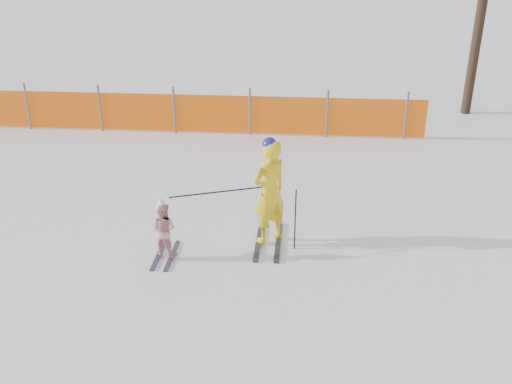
# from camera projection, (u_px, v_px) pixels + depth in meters

# --- Properties ---
(ground) EXTENTS (120.00, 120.00, 0.00)m
(ground) POSITION_uv_depth(u_px,v_px,m) (253.00, 260.00, 9.31)
(ground) COLOR white
(ground) RESTS_ON ground
(adult) EXTENTS (0.78, 1.41, 1.91)m
(adult) POSITION_uv_depth(u_px,v_px,m) (269.00, 192.00, 9.47)
(adult) COLOR black
(adult) RESTS_ON ground
(child) EXTENTS (0.53, 0.97, 1.11)m
(child) POSITION_uv_depth(u_px,v_px,m) (163.00, 229.00, 9.22)
(child) COLOR black
(child) RESTS_ON ground
(ski_poles) EXTENTS (2.02, 0.56, 1.09)m
(ski_poles) POSITION_uv_depth(u_px,v_px,m) (250.00, 204.00, 9.30)
(ski_poles) COLOR black
(ski_poles) RESTS_ON ground
(safety_fence) EXTENTS (16.55, 0.06, 1.25)m
(safety_fence) POSITION_uv_depth(u_px,v_px,m) (109.00, 111.00, 15.15)
(safety_fence) COLOR #595960
(safety_fence) RESTS_ON ground
(tree_trunks) EXTENTS (2.70, 3.14, 6.34)m
(tree_trunks) POSITION_uv_depth(u_px,v_px,m) (508.00, 0.00, 16.72)
(tree_trunks) COLOR #302015
(tree_trunks) RESTS_ON ground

